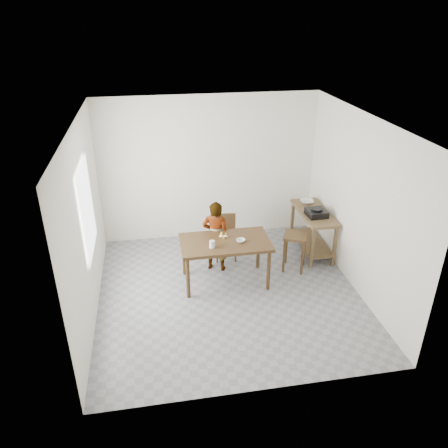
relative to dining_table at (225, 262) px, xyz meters
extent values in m
cube|color=gray|center=(0.00, -0.30, -0.40)|extent=(4.00, 4.00, 0.04)
cube|color=white|center=(0.00, -0.30, 2.35)|extent=(4.00, 4.00, 0.04)
cube|color=white|center=(0.00, 1.72, 0.98)|extent=(4.00, 0.04, 2.70)
cube|color=white|center=(0.00, -2.32, 0.98)|extent=(4.00, 0.04, 2.70)
cube|color=white|center=(-2.02, -0.30, 0.98)|extent=(0.04, 4.00, 2.70)
cube|color=white|center=(2.02, -0.30, 0.98)|extent=(0.04, 4.00, 2.70)
cube|color=white|center=(-1.97, -0.10, 1.12)|extent=(0.02, 1.10, 1.30)
imported|color=white|center=(-0.08, 0.42, 0.25)|extent=(0.53, 0.44, 1.24)
cylinder|color=silver|center=(-0.23, -0.16, 0.43)|extent=(0.11, 0.11, 0.11)
imported|color=silver|center=(0.23, -0.06, 0.40)|extent=(0.19, 0.19, 0.05)
imported|color=silver|center=(1.71, 1.07, 0.46)|extent=(0.27, 0.27, 0.06)
cube|color=black|center=(1.69, 0.53, 0.48)|extent=(0.34, 0.34, 0.11)
camera|label=1|loc=(-1.05, -5.87, 3.67)|focal=35.00mm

